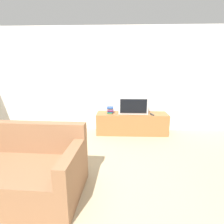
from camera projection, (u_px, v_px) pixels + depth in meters
ground_plane at (65, 223)px, 1.83m from camera, size 14.00×14.00×0.00m
wall_back at (97, 80)px, 4.46m from camera, size 9.00×0.06×2.60m
tv_stand at (132, 123)px, 4.38m from camera, size 1.74×0.51×0.52m
television at (133, 105)px, 4.33m from camera, size 0.71×0.38×0.42m
couch at (11, 171)px, 2.26m from camera, size 1.88×0.99×0.85m
book_stack at (110, 110)px, 4.33m from camera, size 0.17×0.22×0.15m
remote_on_stand at (152, 114)px, 4.17m from camera, size 0.08×0.19×0.02m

